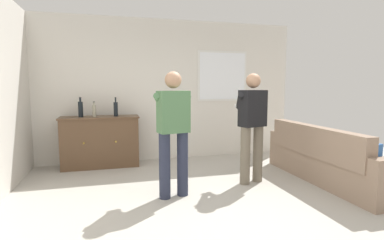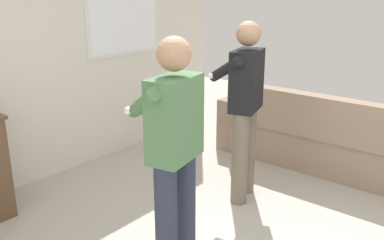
{
  "view_description": "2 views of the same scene",
  "coord_description": "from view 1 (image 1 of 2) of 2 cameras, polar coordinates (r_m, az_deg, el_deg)",
  "views": [
    {
      "loc": [
        -1.19,
        -3.38,
        1.5
      ],
      "look_at": [
        -0.17,
        0.38,
        1.05
      ],
      "focal_mm": 28.0,
      "sensor_mm": 36.0,
      "label": 1
    },
    {
      "loc": [
        -2.35,
        -1.28,
        1.97
      ],
      "look_at": [
        -0.14,
        0.54,
        1.07
      ],
      "focal_mm": 40.0,
      "sensor_mm": 36.0,
      "label": 2
    }
  ],
  "objects": [
    {
      "name": "bottle_liquor_amber",
      "position": [
        5.66,
        -18.12,
        1.71
      ],
      "size": [
        0.07,
        0.07,
        0.28
      ],
      "color": "gray",
      "rests_on": "sideboard_cabinet"
    },
    {
      "name": "person_standing_right",
      "position": [
        4.65,
        11.32,
        -0.48
      ],
      "size": [
        0.54,
        0.52,
        1.68
      ],
      "color": "#6B6051",
      "rests_on": "ground"
    },
    {
      "name": "ground",
      "position": [
        3.88,
        4.06,
        -16.12
      ],
      "size": [
        10.4,
        10.4,
        0.0
      ],
      "primitive_type": "plane",
      "color": "#B2ADA3"
    },
    {
      "name": "sideboard_cabinet",
      "position": [
        5.78,
        -17.03,
        -3.97
      ],
      "size": [
        1.4,
        0.49,
        0.94
      ],
      "color": "brown",
      "rests_on": "ground"
    },
    {
      "name": "bottle_wine_green",
      "position": [
        5.69,
        -14.32,
        2.09
      ],
      "size": [
        0.08,
        0.08,
        0.35
      ],
      "color": "black",
      "rests_on": "sideboard_cabinet"
    },
    {
      "name": "person_standing_left",
      "position": [
        3.97,
        -3.62,
        -1.54
      ],
      "size": [
        0.55,
        0.51,
        1.68
      ],
      "color": "#282D42",
      "rests_on": "ground"
    },
    {
      "name": "wall_back_with_window",
      "position": [
        6.16,
        -3.72,
        5.73
      ],
      "size": [
        5.2,
        0.15,
        2.8
      ],
      "color": "silver",
      "rests_on": "ground"
    },
    {
      "name": "couch",
      "position": [
        5.12,
        23.66,
        -7.06
      ],
      "size": [
        0.57,
        2.42,
        0.88
      ],
      "color": "gray",
      "rests_on": "ground"
    },
    {
      "name": "bottle_spirits_clear",
      "position": [
        5.7,
        -20.46,
        1.99
      ],
      "size": [
        0.08,
        0.08,
        0.36
      ],
      "color": "black",
      "rests_on": "sideboard_cabinet"
    }
  ]
}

